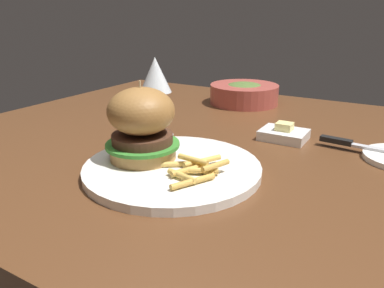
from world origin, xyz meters
TOP-DOWN VIEW (x-y plane):
  - dining_table at (0.00, 0.00)m, footprint 1.17×0.98m
  - main_plate at (0.01, -0.19)m, footprint 0.29×0.29m
  - burger_sandwich at (-0.04, -0.19)m, footprint 0.13×0.13m
  - fries_pile at (0.07, -0.21)m, footprint 0.11×0.13m
  - wine_glass at (-0.12, -0.05)m, footprint 0.07×0.07m
  - table_knife at (0.29, 0.06)m, footprint 0.24×0.04m
  - butter_dish at (0.12, 0.07)m, footprint 0.09×0.07m
  - soup_bowl at (-0.08, 0.32)m, footprint 0.20×0.20m

SIDE VIEW (x-z plane):
  - dining_table at x=0.00m, z-range 0.28..1.02m
  - main_plate at x=0.01m, z-range 0.74..0.75m
  - butter_dish at x=0.12m, z-range 0.73..0.77m
  - table_knife at x=0.29m, z-range 0.75..0.76m
  - fries_pile at x=0.07m, z-range 0.75..0.77m
  - soup_bowl at x=-0.08m, z-range 0.74..0.80m
  - burger_sandwich at x=-0.04m, z-range 0.75..0.88m
  - wine_glass at x=-0.12m, z-range 0.78..0.95m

